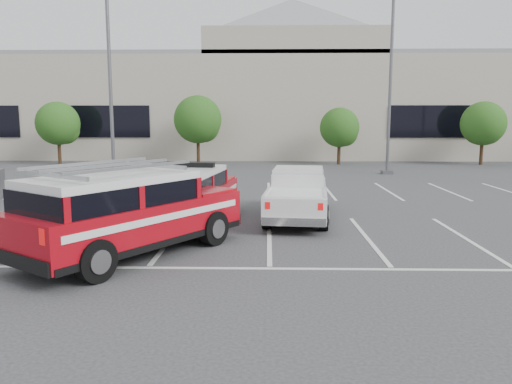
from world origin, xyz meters
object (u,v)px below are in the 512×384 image
tree_right (484,125)px  ladder_suv (127,219)px  light_pole_mid (390,84)px  convention_building (270,101)px  fire_chief_suv (188,200)px  white_pickup (298,199)px  tree_left (59,125)px  tree_mid_right (341,129)px  tree_mid_left (199,121)px  light_pole_left (110,80)px

tree_right → ladder_suv: size_ratio=0.74×
tree_right → light_pole_mid: size_ratio=0.43×
convention_building → tree_right: bearing=-33.4°
fire_chief_suv → white_pickup: 3.62m
ladder_suv → tree_left: bearing=149.8°
tree_left → tree_right: same height
tree_mid_right → light_pole_mid: 6.88m
tree_mid_left → tree_left: bearing=-180.0°
convention_building → fire_chief_suv: convention_building is taller
tree_mid_left → light_pole_mid: bearing=-26.9°
tree_mid_right → white_pickup: 19.78m
tree_mid_left → light_pole_left: light_pole_left is taller
fire_chief_suv → light_pole_left: bearing=126.3°
light_pole_left → fire_chief_suv: size_ratio=1.82×
fire_chief_suv → ladder_suv: (-0.89, -3.56, 0.13)m
tree_left → convention_building: bearing=33.1°
convention_building → ladder_suv: bearing=-96.1°
tree_mid_left → light_pole_mid: light_pole_mid is taller
tree_mid_left → white_pickup: bearing=-73.1°
tree_right → ladder_suv: bearing=-127.8°
tree_left → fire_chief_suv: tree_left is taller
tree_mid_left → tree_right: size_ratio=1.10×
light_pole_mid → fire_chief_suv: bearing=-123.7°
tree_mid_left → tree_mid_right: 10.01m
tree_mid_right → light_pole_left: 16.72m
tree_mid_right → fire_chief_suv: 21.76m
fire_chief_suv → tree_right: bearing=57.3°
convention_building → tree_right: (14.91, -9.82, -1.95)m
tree_left → tree_mid_right: tree_left is taller
convention_building → tree_mid_left: bearing=-117.4°
fire_chief_suv → convention_building: bearing=93.1°
light_pole_mid → white_pickup: size_ratio=1.88×
white_pickup → ladder_suv: size_ratio=0.91×
tree_mid_right → ladder_suv: bearing=-109.6°
convention_building → tree_mid_right: bearing=-63.4°
tree_right → ladder_suv: (-18.50, -23.88, -1.87)m
convention_building → light_pole_left: (-8.18, -19.86, 0.47)m
tree_left → light_pole_mid: bearing=-15.4°
tree_mid_left → fire_chief_suv: size_ratio=0.86×
white_pickup → tree_right: bearing=59.4°
fire_chief_suv → tree_mid_right: bearing=77.7°
fire_chief_suv → ladder_suv: size_ratio=0.94×
tree_mid_right → tree_left: bearing=180.0°
ladder_suv → tree_right: bearing=86.3°
tree_left → tree_right: bearing=0.0°
tree_mid_right → white_pickup: size_ratio=0.73×
tree_mid_left → ladder_suv: 24.02m
white_pickup → ladder_suv: 6.36m
tree_right → fire_chief_suv: bearing=-130.9°
tree_mid_right → light_pole_mid: size_ratio=0.39×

